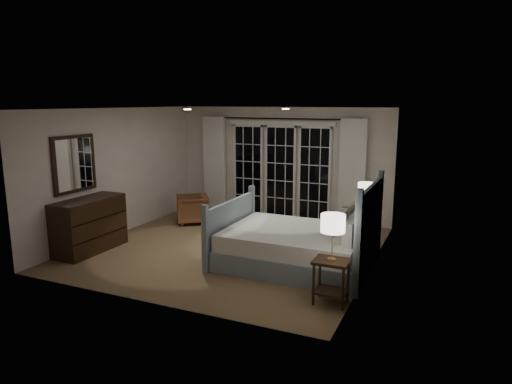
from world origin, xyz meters
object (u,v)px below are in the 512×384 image
at_px(bed, 299,245).
at_px(nightstand_right, 364,226).
at_px(lamp_left, 333,224).
at_px(dresser, 89,225).
at_px(armchair, 192,209).
at_px(lamp_right, 366,189).
at_px(nightstand_left, 331,275).

bearing_deg(bed, nightstand_right, 58.18).
distance_m(lamp_left, dresser, 4.54).
relative_size(bed, dresser, 1.79).
xyz_separation_m(nightstand_right, armchair, (-3.79, 0.29, -0.11)).
relative_size(lamp_right, armchair, 0.84).
bearing_deg(nightstand_left, bed, 125.76).
xyz_separation_m(nightstand_left, lamp_left, (-0.00, 0.00, 0.69)).
relative_size(bed, lamp_left, 3.92).
relative_size(nightstand_left, lamp_left, 0.98).
height_order(nightstand_right, lamp_left, lamp_left).
height_order(armchair, dresser, dresser).
relative_size(bed, nightstand_right, 3.71).
height_order(bed, armchair, bed).
bearing_deg(armchair, nightstand_right, 49.56).
bearing_deg(nightstand_right, bed, -121.82).
height_order(nightstand_left, lamp_right, lamp_right).
relative_size(nightstand_right, lamp_left, 1.06).
bearing_deg(bed, lamp_right, 58.18).
relative_size(lamp_right, dresser, 0.43).
bearing_deg(nightstand_right, lamp_left, -89.12).
height_order(lamp_right, dresser, lamp_right).
bearing_deg(dresser, lamp_left, -4.86).
relative_size(bed, lamp_right, 4.19).
distance_m(nightstand_right, armchair, 3.80).
xyz_separation_m(nightstand_left, dresser, (-4.48, 0.38, 0.08)).
distance_m(bed, nightstand_left, 1.44).
distance_m(nightstand_right, dresser, 4.91).
bearing_deg(bed, armchair, 151.99).
bearing_deg(nightstand_right, dresser, -154.93).
height_order(nightstand_left, dresser, dresser).
bearing_deg(bed, lamp_left, -54.24).
relative_size(nightstand_left, nightstand_right, 0.93).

